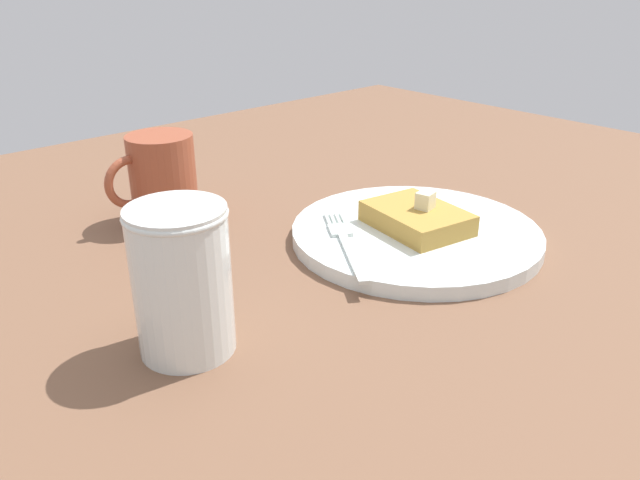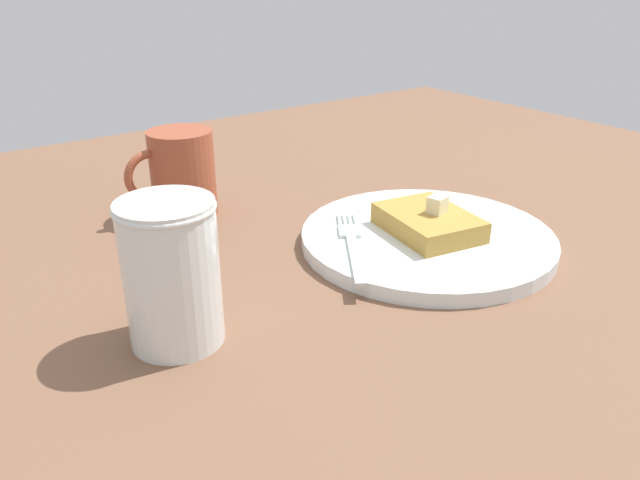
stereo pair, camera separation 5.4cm
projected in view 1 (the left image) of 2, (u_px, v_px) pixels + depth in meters
The scene contains 7 objects.
table_surface at pixel (410, 237), 68.57cm from camera, with size 118.17×118.17×2.38cm, color brown.
plate at pixel (416, 233), 64.61cm from camera, with size 25.66×25.66×1.46cm.
toast_slice_center at pixel (417, 218), 63.91cm from camera, with size 7.51×10.08×2.14cm, color #B08538.
butter_pat_primary at pixel (425, 200), 63.13cm from camera, with size 1.73×1.56×1.73cm, color beige.
fork at pixel (344, 240), 61.20cm from camera, with size 10.13×14.07×0.36cm.
syrup_jar at pixel (183, 289), 45.12cm from camera, with size 7.35×7.35×11.37cm.
coffee_mug at pixel (161, 179), 68.05cm from camera, with size 10.29×7.19×9.69cm.
Camera 1 is at (49.53, 39.41, 29.36)cm, focal length 35.00 mm.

